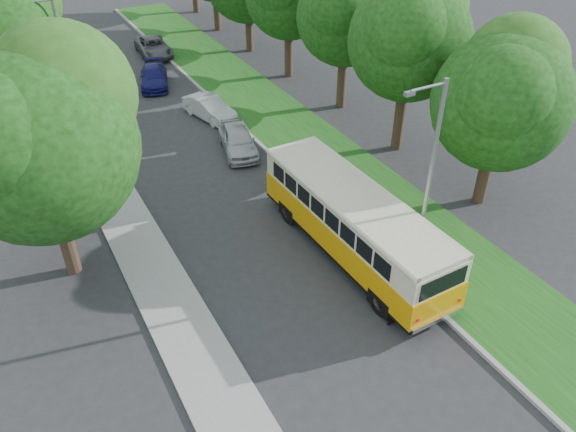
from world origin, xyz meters
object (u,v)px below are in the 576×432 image
lamppost_far (65,63)px  lamppost_near (428,177)px  vintage_bus (354,225)px  car_silver (238,139)px  car_blue (154,77)px  car_white (210,108)px  car_grey (154,47)px

lamppost_far → lamppost_near: bearing=-64.3°
vintage_bus → car_silver: size_ratio=2.42×
vintage_bus → car_blue: vintage_bus is taller
car_white → car_blue: 6.62m
car_grey → car_silver: bearing=-88.6°
lamppost_far → car_silver: size_ratio=1.81×
lamppost_far → car_white: (7.23, -1.66, -3.47)m
car_silver → car_grey: bearing=101.3°
lamppost_far → car_silver: bearing=-41.5°
lamppost_near → lamppost_far: bearing=115.7°
lamppost_near → lamppost_far: 20.53m
vintage_bus → car_grey: (0.28, 26.97, -0.85)m
vintage_bus → car_white: bearing=89.3°
car_silver → car_blue: 11.06m
lamppost_far → car_white: 8.19m
lamppost_near → car_silver: 12.98m
lamppost_far → car_white: bearing=-13.0°
car_white → lamppost_far: bearing=152.9°
car_grey → car_blue: bearing=-103.7°
car_blue → car_silver: bearing=-67.1°
car_white → car_silver: bearing=-107.1°
lamppost_far → car_grey: 13.51m
lamppost_near → car_white: (-1.68, 16.84, -3.72)m
lamppost_near → car_silver: size_ratio=1.93×
vintage_bus → car_blue: bearing=92.6°
car_white → car_grey: 12.22m
vintage_bus → car_white: (-0.19, 14.76, -0.85)m
car_blue → car_grey: bearing=89.7°
lamppost_far → car_blue: size_ratio=1.76×
lamppost_near → lamppost_far: (-8.91, 18.50, -0.25)m
car_silver → lamppost_near: bearing=-67.4°
vintage_bus → car_grey: 26.98m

